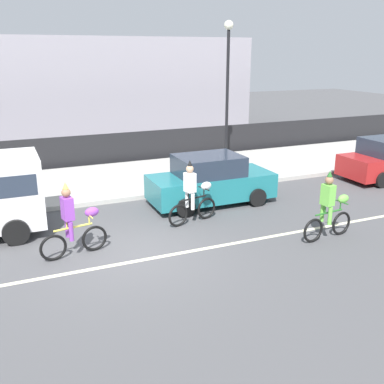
# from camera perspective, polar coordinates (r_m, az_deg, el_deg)

# --- Properties ---
(ground_plane) EXTENTS (80.00, 80.00, 0.00)m
(ground_plane) POSITION_cam_1_polar(r_m,az_deg,el_deg) (11.56, -7.40, -7.63)
(ground_plane) COLOR #4C4C4F
(road_centre_line) EXTENTS (36.00, 0.14, 0.01)m
(road_centre_line) POSITION_cam_1_polar(r_m,az_deg,el_deg) (11.12, -6.68, -8.63)
(road_centre_line) COLOR beige
(road_centre_line) RESTS_ON ground
(sidewalk_curb) EXTENTS (60.00, 5.00, 0.15)m
(sidewalk_curb) POSITION_cam_1_polar(r_m,az_deg,el_deg) (17.51, -13.33, 1.06)
(sidewalk_curb) COLOR #ADAAA3
(sidewalk_curb) RESTS_ON ground
(fence_line) EXTENTS (40.00, 0.08, 1.40)m
(fence_line) POSITION_cam_1_polar(r_m,az_deg,el_deg) (20.15, -14.96, 4.90)
(fence_line) COLOR black
(fence_line) RESTS_ON ground
(parade_cyclist_purple) EXTENTS (1.70, 0.53, 1.92)m
(parade_cyclist_purple) POSITION_cam_1_polar(r_m,az_deg,el_deg) (11.37, -14.83, -3.92)
(parade_cyclist_purple) COLOR black
(parade_cyclist_purple) RESTS_ON ground
(parade_cyclist_zebra) EXTENTS (1.69, 0.59, 1.92)m
(parade_cyclist_zebra) POSITION_cam_1_polar(r_m,az_deg,el_deg) (13.12, 0.13, -0.44)
(parade_cyclist_zebra) COLOR black
(parade_cyclist_zebra) RESTS_ON ground
(parade_cyclist_lime) EXTENTS (1.72, 0.50, 1.92)m
(parade_cyclist_lime) POSITION_cam_1_polar(r_m,az_deg,el_deg) (12.54, 17.07, -2.09)
(parade_cyclist_lime) COLOR black
(parade_cyclist_lime) RESTS_ON ground
(parked_car_teal) EXTENTS (4.10, 1.92, 1.64)m
(parked_car_teal) POSITION_cam_1_polar(r_m,az_deg,el_deg) (14.83, 2.34, 1.42)
(parked_car_teal) COLOR #1E727A
(parked_car_teal) RESTS_ON ground
(street_lamp_post) EXTENTS (0.36, 0.36, 5.86)m
(street_lamp_post) POSITION_cam_1_polar(r_m,az_deg,el_deg) (18.37, 4.55, 14.63)
(street_lamp_post) COLOR black
(street_lamp_post) RESTS_ON sidewalk_curb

